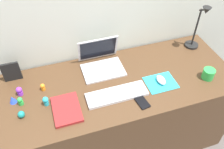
# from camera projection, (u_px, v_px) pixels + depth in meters

# --- Properties ---
(ground_plane) EXTENTS (6.00, 6.00, 0.00)m
(ground_plane) POSITION_uv_depth(u_px,v_px,m) (113.00, 139.00, 2.20)
(ground_plane) COLOR #59514C
(back_wall) EXTENTS (2.97, 0.05, 1.65)m
(back_wall) POSITION_uv_depth(u_px,v_px,m) (99.00, 43.00, 1.88)
(back_wall) COLOR beige
(back_wall) RESTS_ON ground_plane
(desk) EXTENTS (1.77, 0.67, 0.74)m
(desk) POSITION_uv_depth(u_px,v_px,m) (114.00, 115.00, 1.94)
(desk) COLOR #4C331E
(desk) RESTS_ON ground_plane
(laptop) EXTENTS (0.30, 0.26, 0.21)m
(laptop) POSITION_uv_depth(u_px,v_px,m) (101.00, 61.00, 1.77)
(laptop) COLOR silver
(laptop) RESTS_ON desk
(keyboard) EXTENTS (0.41, 0.13, 0.02)m
(keyboard) POSITION_uv_depth(u_px,v_px,m) (117.00, 94.00, 1.59)
(keyboard) COLOR silver
(keyboard) RESTS_ON desk
(mousepad) EXTENTS (0.21, 0.17, 0.00)m
(mousepad) POSITION_uv_depth(u_px,v_px,m) (161.00, 83.00, 1.68)
(mousepad) COLOR #28B7CC
(mousepad) RESTS_ON desk
(mouse) EXTENTS (0.06, 0.10, 0.03)m
(mouse) POSITION_uv_depth(u_px,v_px,m) (161.00, 80.00, 1.68)
(mouse) COLOR silver
(mouse) RESTS_ON mousepad
(cell_phone) EXTENTS (0.08, 0.14, 0.01)m
(cell_phone) POSITION_uv_depth(u_px,v_px,m) (141.00, 101.00, 1.56)
(cell_phone) COLOR black
(cell_phone) RESTS_ON desk
(desk_lamp) EXTENTS (0.11, 0.14, 0.38)m
(desk_lamp) POSITION_uv_depth(u_px,v_px,m) (198.00, 29.00, 1.85)
(desk_lamp) COLOR black
(desk_lamp) RESTS_ON desk
(notebook_pad) EXTENTS (0.17, 0.24, 0.02)m
(notebook_pad) POSITION_uv_depth(u_px,v_px,m) (67.00, 109.00, 1.51)
(notebook_pad) COLOR maroon
(notebook_pad) RESTS_ON desk
(picture_frame) EXTENTS (0.12, 0.02, 0.15)m
(picture_frame) POSITION_uv_depth(u_px,v_px,m) (11.00, 72.00, 1.66)
(picture_frame) COLOR black
(picture_frame) RESTS_ON desk
(coffee_mug) EXTENTS (0.08, 0.08, 0.08)m
(coffee_mug) POSITION_uv_depth(u_px,v_px,m) (208.00, 74.00, 1.69)
(coffee_mug) COLOR green
(coffee_mug) RESTS_ON desk
(toy_figurine_purple) EXTENTS (0.04, 0.04, 0.07)m
(toy_figurine_purple) POSITION_uv_depth(u_px,v_px,m) (19.00, 91.00, 1.58)
(toy_figurine_purple) COLOR purple
(toy_figurine_purple) RESTS_ON desk
(toy_figurine_orange) EXTENTS (0.03, 0.03, 0.05)m
(toy_figurine_orange) POSITION_uv_depth(u_px,v_px,m) (43.00, 87.00, 1.62)
(toy_figurine_orange) COLOR orange
(toy_figurine_orange) RESTS_ON desk
(toy_figurine_blue) EXTENTS (0.05, 0.05, 0.05)m
(toy_figurine_blue) POSITION_uv_depth(u_px,v_px,m) (12.00, 100.00, 1.54)
(toy_figurine_blue) COLOR blue
(toy_figurine_blue) RESTS_ON desk
(toy_figurine_teal) EXTENTS (0.04, 0.04, 0.05)m
(toy_figurine_teal) POSITION_uv_depth(u_px,v_px,m) (21.00, 114.00, 1.46)
(toy_figurine_teal) COLOR teal
(toy_figurine_teal) RESTS_ON desk
(toy_figurine_green) EXTENTS (0.03, 0.03, 0.06)m
(toy_figurine_green) POSITION_uv_depth(u_px,v_px,m) (20.00, 101.00, 1.53)
(toy_figurine_green) COLOR green
(toy_figurine_green) RESTS_ON desk
(toy_figurine_cyan) EXTENTS (0.04, 0.04, 0.07)m
(toy_figurine_cyan) POSITION_uv_depth(u_px,v_px,m) (46.00, 101.00, 1.52)
(toy_figurine_cyan) COLOR #28B7CC
(toy_figurine_cyan) RESTS_ON desk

